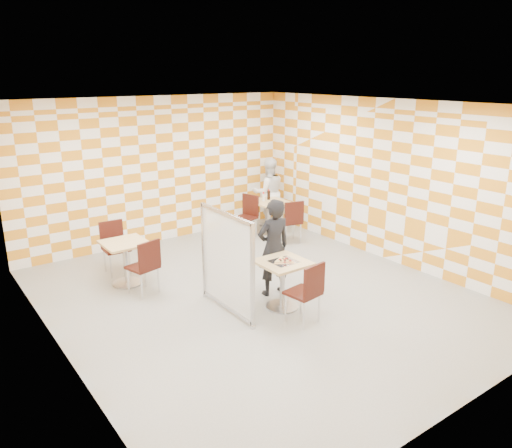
{
  "coord_description": "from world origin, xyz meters",
  "views": [
    {
      "loc": [
        -4.32,
        -5.87,
        3.44
      ],
      "look_at": [
        0.1,
        0.2,
        1.15
      ],
      "focal_mm": 35.0,
      "sensor_mm": 36.0,
      "label": 1
    }
  ],
  "objects": [
    {
      "name": "chair_empty_near",
      "position": [
        -1.39,
        1.12,
        0.54
      ],
      "size": [
        0.51,
        0.52,
        0.92
      ],
      "color": "#34100A",
      "rests_on": "ground"
    },
    {
      "name": "chair_second_side",
      "position": [
        1.61,
        2.58,
        0.54
      ],
      "size": [
        0.53,
        0.53,
        0.92
      ],
      "color": "#34100A",
      "rests_on": "ground"
    },
    {
      "name": "chair_second_front",
      "position": [
        2.1,
        1.69,
        0.54
      ],
      "size": [
        0.51,
        0.52,
        0.92
      ],
      "color": "#34100A",
      "rests_on": "ground"
    },
    {
      "name": "man_dark",
      "position": [
        0.27,
        -0.03,
        0.79
      ],
      "size": [
        0.61,
        0.43,
        1.58
      ],
      "primitive_type": "imported",
      "rotation": [
        0.0,
        0.0,
        3.04
      ],
      "color": "black",
      "rests_on": "ground"
    },
    {
      "name": "sport_bottle",
      "position": [
        2.03,
        2.57,
        0.84
      ],
      "size": [
        0.06,
        0.06,
        0.2
      ],
      "color": "white",
      "rests_on": "second_table"
    },
    {
      "name": "main_table",
      "position": [
        0.08,
        -0.51,
        0.51
      ],
      "size": [
        0.7,
        0.7,
        0.75
      ],
      "color": "tan",
      "rests_on": "ground"
    },
    {
      "name": "chair_empty_far",
      "position": [
        -1.44,
        2.37,
        0.54
      ],
      "size": [
        0.44,
        0.45,
        0.92
      ],
      "color": "#34100A",
      "rests_on": "ground"
    },
    {
      "name": "soda_bottle",
      "position": [
        2.19,
        2.6,
        0.85
      ],
      "size": [
        0.07,
        0.07,
        0.23
      ],
      "color": "black",
      "rests_on": "second_table"
    },
    {
      "name": "man_white",
      "position": [
        2.5,
        3.01,
        0.79
      ],
      "size": [
        0.93,
        0.83,
        1.58
      ],
      "primitive_type": "imported",
      "rotation": [
        0.0,
        0.0,
        2.78
      ],
      "color": "white",
      "rests_on": "ground"
    },
    {
      "name": "second_table",
      "position": [
        2.12,
        2.5,
        0.51
      ],
      "size": [
        0.7,
        0.7,
        0.75
      ],
      "color": "tan",
      "rests_on": "ground"
    },
    {
      "name": "chair_main_front",
      "position": [
        0.03,
        -1.13,
        0.54
      ],
      "size": [
        0.48,
        0.49,
        0.92
      ],
      "color": "#34100A",
      "rests_on": "ground"
    },
    {
      "name": "room_shell",
      "position": [
        0.0,
        0.54,
        1.5
      ],
      "size": [
        7.0,
        7.0,
        7.0
      ],
      "color": "gray",
      "rests_on": "ground"
    },
    {
      "name": "empty_table",
      "position": [
        -1.49,
        1.72,
        0.51
      ],
      "size": [
        0.7,
        0.7,
        0.75
      ],
      "color": "tan",
      "rests_on": "ground"
    },
    {
      "name": "partition",
      "position": [
        -0.68,
        -0.14,
        0.79
      ],
      "size": [
        0.08,
        1.38,
        1.55
      ],
      "color": "white",
      "rests_on": "ground"
    },
    {
      "name": "pizza_on_foil",
      "position": [
        0.08,
        -0.53,
        0.77
      ],
      "size": [
        0.4,
        0.4,
        0.04
      ],
      "color": "silver",
      "rests_on": "main_table"
    }
  ]
}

